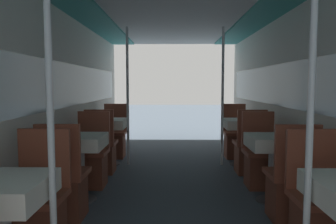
{
  "coord_description": "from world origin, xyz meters",
  "views": [
    {
      "loc": [
        -0.04,
        -1.13,
        1.34
      ],
      "look_at": [
        -0.09,
        2.53,
        1.03
      ],
      "focal_mm": 35.0,
      "sensor_mm": 36.0,
      "label": 1
    }
  ],
  "objects_px": {
    "support_pole_left_2": "(128,97)",
    "dining_table_right_2": "(242,127)",
    "dining_table_left_1": "(79,147)",
    "dining_table_right_1": "(274,147)",
    "chair_right_far_1": "(260,164)",
    "chair_right_far_0": "(319,217)",
    "chair_left_near_1": "(65,190)",
    "chair_right_near_2": "(249,153)",
    "support_pole_right_2": "(223,97)",
    "dining_table_left_0": "(1,200)",
    "chair_left_far_2": "(114,141)",
    "dining_table_left_2": "(109,127)",
    "chair_right_far_2": "(235,141)",
    "chair_right_near_1": "(290,191)",
    "support_pole_left_0": "(50,119)",
    "chair_left_far_1": "(91,163)",
    "chair_left_far_0": "(38,216)",
    "chair_left_near_2": "(102,153)",
    "support_pole_right_0": "(310,119)"
  },
  "relations": [
    {
      "from": "support_pole_left_2",
      "to": "dining_table_right_2",
      "type": "distance_m",
      "value": 1.95
    },
    {
      "from": "dining_table_left_1",
      "to": "dining_table_right_2",
      "type": "distance_m",
      "value": 2.79
    },
    {
      "from": "dining_table_left_1",
      "to": "dining_table_right_1",
      "type": "height_order",
      "value": "same"
    },
    {
      "from": "chair_right_far_1",
      "to": "chair_right_far_0",
      "type": "bearing_deg",
      "value": 90.0
    },
    {
      "from": "chair_left_near_1",
      "to": "dining_table_right_2",
      "type": "height_order",
      "value": "chair_left_near_1"
    },
    {
      "from": "support_pole_left_2",
      "to": "chair_right_near_2",
      "type": "bearing_deg",
      "value": -15.85
    },
    {
      "from": "support_pole_right_2",
      "to": "dining_table_left_0",
      "type": "bearing_deg",
      "value": -118.81
    },
    {
      "from": "chair_right_far_1",
      "to": "chair_left_near_1",
      "type": "bearing_deg",
      "value": 25.85
    },
    {
      "from": "chair_left_far_2",
      "to": "chair_right_far_0",
      "type": "height_order",
      "value": "same"
    },
    {
      "from": "dining_table_left_1",
      "to": "dining_table_left_2",
      "type": "distance_m",
      "value": 1.71
    },
    {
      "from": "dining_table_left_2",
      "to": "support_pole_left_2",
      "type": "distance_m",
      "value": 0.6
    },
    {
      "from": "chair_right_far_1",
      "to": "chair_right_far_2",
      "type": "height_order",
      "value": "same"
    },
    {
      "from": "chair_right_far_0",
      "to": "dining_table_right_1",
      "type": "bearing_deg",
      "value": -90.0
    },
    {
      "from": "dining_table_right_1",
      "to": "chair_right_near_1",
      "type": "height_order",
      "value": "chair_right_near_1"
    },
    {
      "from": "support_pole_left_0",
      "to": "chair_right_far_0",
      "type": "bearing_deg",
      "value": 15.85
    },
    {
      "from": "chair_left_far_1",
      "to": "chair_left_far_0",
      "type": "bearing_deg",
      "value": 90.0
    },
    {
      "from": "support_pole_left_0",
      "to": "dining_table_left_2",
      "type": "height_order",
      "value": "support_pole_left_0"
    },
    {
      "from": "chair_left_near_2",
      "to": "dining_table_right_1",
      "type": "height_order",
      "value": "chair_left_near_2"
    },
    {
      "from": "chair_right_far_2",
      "to": "chair_right_near_2",
      "type": "bearing_deg",
      "value": 90.0
    },
    {
      "from": "dining_table_left_2",
      "to": "chair_left_far_0",
      "type": "bearing_deg",
      "value": -90.0
    },
    {
      "from": "dining_table_right_1",
      "to": "dining_table_right_2",
      "type": "height_order",
      "value": "same"
    },
    {
      "from": "chair_right_near_2",
      "to": "chair_left_far_1",
      "type": "bearing_deg",
      "value": -163.76
    },
    {
      "from": "dining_table_left_2",
      "to": "chair_right_near_1",
      "type": "distance_m",
      "value": 3.16
    },
    {
      "from": "dining_table_left_1",
      "to": "chair_right_near_2",
      "type": "bearing_deg",
      "value": 28.08
    },
    {
      "from": "dining_table_left_0",
      "to": "support_pole_right_0",
      "type": "bearing_deg",
      "value": 0.0
    },
    {
      "from": "dining_table_left_1",
      "to": "chair_left_far_2",
      "type": "bearing_deg",
      "value": 90.0
    },
    {
      "from": "support_pole_left_2",
      "to": "chair_right_near_1",
      "type": "relative_size",
      "value": 2.32
    },
    {
      "from": "chair_right_far_0",
      "to": "chair_right_far_1",
      "type": "relative_size",
      "value": 1.0
    },
    {
      "from": "support_pole_right_0",
      "to": "chair_left_near_1",
      "type": "bearing_deg",
      "value": 147.99
    },
    {
      "from": "dining_table_left_0",
      "to": "support_pole_right_0",
      "type": "distance_m",
      "value": 1.95
    },
    {
      "from": "chair_left_far_2",
      "to": "chair_right_far_2",
      "type": "xyz_separation_m",
      "value": [
        2.21,
        0.0,
        0.0
      ]
    },
    {
      "from": "chair_left_far_2",
      "to": "dining_table_right_2",
      "type": "height_order",
      "value": "chair_left_far_2"
    },
    {
      "from": "chair_left_far_0",
      "to": "chair_left_far_2",
      "type": "distance_m",
      "value": 3.42
    },
    {
      "from": "dining_table_left_0",
      "to": "dining_table_right_1",
      "type": "distance_m",
      "value": 2.79
    },
    {
      "from": "support_pole_left_2",
      "to": "chair_left_near_1",
      "type": "bearing_deg",
      "value": -98.19
    },
    {
      "from": "chair_left_far_1",
      "to": "chair_right_far_0",
      "type": "xyz_separation_m",
      "value": [
        2.21,
        -1.71,
        0.0
      ]
    },
    {
      "from": "support_pole_left_0",
      "to": "dining_table_left_2",
      "type": "bearing_deg",
      "value": 95.4
    },
    {
      "from": "chair_left_far_1",
      "to": "chair_right_far_2",
      "type": "distance_m",
      "value": 2.79
    },
    {
      "from": "chair_right_near_2",
      "to": "support_pole_right_2",
      "type": "bearing_deg",
      "value": 121.17
    },
    {
      "from": "chair_right_near_1",
      "to": "support_pole_right_2",
      "type": "bearing_deg",
      "value": 98.19
    },
    {
      "from": "chair_left_far_1",
      "to": "chair_right_far_0",
      "type": "bearing_deg",
      "value": 142.2
    },
    {
      "from": "chair_left_near_2",
      "to": "chair_right_far_0",
      "type": "distance_m",
      "value": 3.22
    },
    {
      "from": "chair_left_far_0",
      "to": "support_pole_right_2",
      "type": "height_order",
      "value": "support_pole_right_2"
    },
    {
      "from": "chair_left_near_1",
      "to": "chair_right_far_2",
      "type": "relative_size",
      "value": 1.0
    },
    {
      "from": "chair_right_far_0",
      "to": "dining_table_right_2",
      "type": "height_order",
      "value": "chair_right_far_0"
    },
    {
      "from": "chair_right_near_1",
      "to": "dining_table_left_1",
      "type": "bearing_deg",
      "value": 166.38
    },
    {
      "from": "dining_table_left_1",
      "to": "chair_right_near_1",
      "type": "bearing_deg",
      "value": -13.62
    },
    {
      "from": "chair_right_near_1",
      "to": "chair_right_far_2",
      "type": "height_order",
      "value": "same"
    },
    {
      "from": "support_pole_left_2",
      "to": "chair_left_far_2",
      "type": "bearing_deg",
      "value": 121.17
    },
    {
      "from": "chair_right_far_0",
      "to": "chair_right_far_1",
      "type": "xyz_separation_m",
      "value": [
        0.0,
        1.71,
        0.0
      ]
    }
  ]
}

